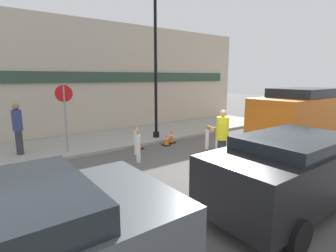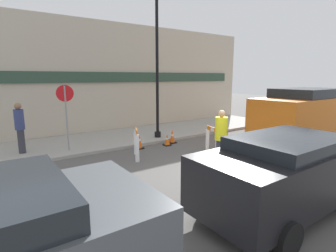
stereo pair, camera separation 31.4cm
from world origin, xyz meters
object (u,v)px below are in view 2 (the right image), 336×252
object	(u,v)px
person_worker	(221,137)
parked_car_1	(287,169)
stop_sign	(66,107)
work_van	(305,114)
streetlamp_post	(157,46)
person_pedestrian	(20,126)

from	to	relation	value
person_worker	parked_car_1	world-z (taller)	person_worker
stop_sign	person_worker	bearing A→B (deg)	142.34
parked_car_1	work_van	distance (m)	6.41
streetlamp_post	work_van	xyz separation A→B (m)	(4.51, -4.27, -2.82)
stop_sign	person_pedestrian	xyz separation A→B (m)	(-1.46, 0.61, -0.63)
streetlamp_post	person_pedestrian	bearing A→B (deg)	173.25
work_van	streetlamp_post	bearing A→B (deg)	136.56
parked_car_1	person_pedestrian	bearing A→B (deg)	118.21
person_pedestrian	parked_car_1	world-z (taller)	person_pedestrian
stop_sign	work_van	size ratio (longest dim) A/B	0.48
streetlamp_post	person_worker	size ratio (longest dim) A/B	3.49
person_worker	person_pedestrian	world-z (taller)	person_pedestrian
person_pedestrian	streetlamp_post	bearing A→B (deg)	-158.64
stop_sign	parked_car_1	bearing A→B (deg)	122.67
work_van	parked_car_1	bearing A→B (deg)	-154.90
stop_sign	person_worker	distance (m)	5.59
streetlamp_post	person_pedestrian	distance (m)	6.19
person_pedestrian	parked_car_1	size ratio (longest dim) A/B	0.43
person_worker	streetlamp_post	bearing A→B (deg)	-17.77
streetlamp_post	work_van	world-z (taller)	streetlamp_post
person_pedestrian	work_van	distance (m)	11.04
person_worker	work_van	distance (m)	4.86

